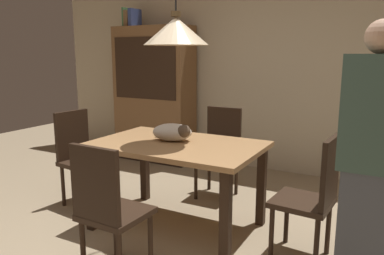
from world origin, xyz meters
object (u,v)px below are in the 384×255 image
(chair_near_front, at_px, (108,206))
(chair_far_back, at_px, (220,148))
(dining_table, at_px, (177,155))
(chair_left_side, at_px, (80,153))
(book_green_slim, at_px, (127,18))
(chair_right_side, at_px, (314,193))
(book_blue_wide, at_px, (135,18))
(person_standing, at_px, (371,168))
(cat_sleeping, at_px, (173,132))
(pendant_lamp, at_px, (176,31))
(hutch_bookcase, at_px, (154,97))
(book_brown_thick, at_px, (131,19))

(chair_near_front, bearing_deg, chair_far_back, 89.93)
(dining_table, bearing_deg, chair_left_side, 179.55)
(chair_left_side, height_order, book_green_slim, book_green_slim)
(chair_right_side, bearing_deg, chair_near_front, -142.36)
(chair_near_front, distance_m, book_blue_wide, 3.43)
(chair_far_back, bearing_deg, person_standing, -39.02)
(person_standing, bearing_deg, cat_sleeping, 166.41)
(book_green_slim, relative_size, person_standing, 0.16)
(cat_sleeping, bearing_deg, chair_left_side, -177.96)
(chair_far_back, bearing_deg, book_green_slim, 155.20)
(dining_table, distance_m, book_green_slim, 2.84)
(chair_left_side, xyz_separation_m, pendant_lamp, (1.13, -0.01, 1.15))
(chair_near_front, distance_m, chair_right_side, 1.43)
(book_green_slim, bearing_deg, cat_sleeping, -43.54)
(hutch_bookcase, xyz_separation_m, book_blue_wide, (-0.30, 0.00, 1.08))
(chair_far_back, relative_size, chair_right_side, 1.00)
(chair_right_side, bearing_deg, chair_left_side, 179.62)
(chair_left_side, distance_m, person_standing, 2.66)
(hutch_bookcase, bearing_deg, chair_right_side, -34.43)
(chair_right_side, bearing_deg, book_brown_thick, 149.15)
(hutch_bookcase, bearing_deg, book_blue_wide, 179.71)
(chair_far_back, xyz_separation_m, cat_sleeping, (-0.06, -0.83, 0.32))
(chair_near_front, bearing_deg, chair_left_side, 141.75)
(book_green_slim, bearing_deg, chair_near_front, -54.95)
(pendant_lamp, bearing_deg, book_brown_thick, 135.72)
(chair_right_side, height_order, cat_sleeping, chair_right_side)
(book_brown_thick, xyz_separation_m, book_blue_wide, (0.07, 0.00, 0.01))
(chair_far_back, distance_m, book_green_slim, 2.49)
(hutch_bookcase, bearing_deg, chair_near_front, -61.89)
(chair_right_side, xyz_separation_m, book_blue_wide, (-2.82, 1.73, 1.46))
(chair_right_side, bearing_deg, dining_table, 179.68)
(pendant_lamp, distance_m, person_standing, 1.73)
(dining_table, relative_size, book_green_slim, 5.38)
(chair_right_side, distance_m, person_standing, 0.59)
(hutch_bookcase, bearing_deg, cat_sleeping, -51.59)
(cat_sleeping, height_order, book_brown_thick, book_brown_thick)
(chair_right_side, height_order, hutch_bookcase, hutch_bookcase)
(chair_left_side, distance_m, pendant_lamp, 1.61)
(chair_right_side, bearing_deg, cat_sleeping, 177.45)
(hutch_bookcase, relative_size, book_blue_wide, 7.71)
(dining_table, xyz_separation_m, book_blue_wide, (-1.69, 1.72, 1.32))
(book_green_slim, bearing_deg, dining_table, -43.31)
(hutch_bookcase, bearing_deg, pendant_lamp, -51.05)
(dining_table, relative_size, chair_far_back, 1.51)
(dining_table, distance_m, chair_far_back, 0.89)
(pendant_lamp, xyz_separation_m, book_green_slim, (-1.83, 1.72, 0.32))
(dining_table, distance_m, hutch_bookcase, 2.23)
(book_brown_thick, height_order, person_standing, book_brown_thick)
(book_brown_thick, relative_size, book_blue_wide, 1.00)
(book_brown_thick, bearing_deg, dining_table, -44.28)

